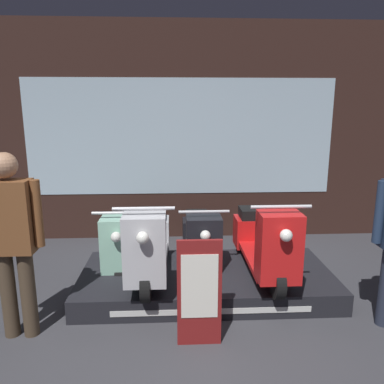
% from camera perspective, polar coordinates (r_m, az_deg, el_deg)
% --- Properties ---
extents(shop_wall_back, '(8.24, 0.09, 3.20)m').
position_cam_1_polar(shop_wall_back, '(5.64, -1.71, 8.86)').
color(shop_wall_back, '#331E19').
rests_on(shop_wall_back, ground_plane).
extents(display_platform, '(2.72, 1.25, 0.23)m').
position_cam_1_polar(display_platform, '(4.25, 2.17, -13.33)').
color(display_platform, black).
rests_on(display_platform, ground_plane).
extents(scooter_display_left, '(0.55, 1.64, 0.90)m').
position_cam_1_polar(scooter_display_left, '(4.01, -6.55, -7.81)').
color(scooter_display_left, black).
rests_on(scooter_display_left, display_platform).
extents(scooter_display_right, '(0.55, 1.64, 0.90)m').
position_cam_1_polar(scooter_display_right, '(4.12, 10.89, -7.42)').
color(scooter_display_right, black).
rests_on(scooter_display_right, display_platform).
extents(scooter_backrow_0, '(0.55, 1.64, 0.90)m').
position_cam_1_polar(scooter_backrow_0, '(4.76, -10.00, -7.51)').
color(scooter_backrow_0, black).
rests_on(scooter_backrow_0, ground_plane).
extents(scooter_backrow_1, '(0.55, 1.64, 0.90)m').
position_cam_1_polar(scooter_backrow_1, '(4.73, 1.24, -7.43)').
color(scooter_backrow_1, black).
rests_on(scooter_backrow_1, ground_plane).
extents(person_left_browsing, '(0.53, 0.21, 1.63)m').
position_cam_1_polar(person_left_browsing, '(3.50, -25.76, -5.86)').
color(person_left_browsing, '#473828').
rests_on(person_left_browsing, ground_plane).
extents(price_sign_board, '(0.37, 0.04, 0.94)m').
position_cam_1_polar(price_sign_board, '(3.22, 1.13, -15.10)').
color(price_sign_board, maroon).
rests_on(price_sign_board, ground_plane).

